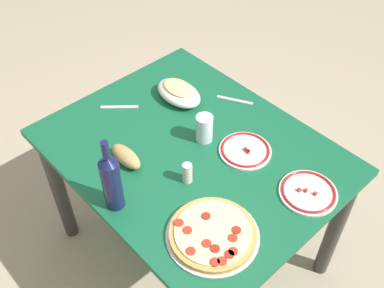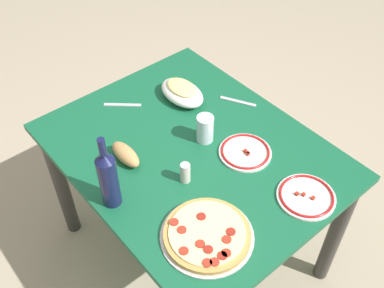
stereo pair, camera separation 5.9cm
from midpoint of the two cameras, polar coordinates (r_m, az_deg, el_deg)
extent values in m
plane|color=tan|center=(2.47, -0.71, -13.03)|extent=(8.00, 8.00, 0.00)
cube|color=#145938|center=(1.87, -0.91, -0.98)|extent=(1.17, 0.93, 0.03)
cylinder|color=#33302D|center=(2.19, 16.83, -9.94)|extent=(0.07, 0.07, 0.73)
cylinder|color=#33302D|center=(2.62, -1.96, 3.72)|extent=(0.07, 0.07, 0.73)
cylinder|color=#33302D|center=(2.33, -17.11, -5.42)|extent=(0.07, 0.07, 0.73)
cylinder|color=#B7B7BC|center=(1.60, 1.52, -11.42)|extent=(0.33, 0.33, 0.01)
cylinder|color=tan|center=(1.59, 1.53, -11.18)|extent=(0.30, 0.30, 0.02)
cylinder|color=beige|center=(1.58, 1.54, -10.94)|extent=(0.27, 0.27, 0.01)
cylinder|color=#B22D1E|center=(1.56, 4.04, -11.70)|extent=(0.03, 0.03, 0.00)
cylinder|color=maroon|center=(1.53, 3.59, -13.67)|extent=(0.03, 0.03, 0.00)
cylinder|color=maroon|center=(1.58, 4.52, -10.74)|extent=(0.03, 0.03, 0.00)
cylinder|color=#B22D1E|center=(1.51, 1.74, -14.61)|extent=(0.03, 0.03, 0.00)
cylinder|color=#B22D1E|center=(1.58, -1.68, -10.77)|extent=(0.03, 0.03, 0.00)
cylinder|color=maroon|center=(1.54, 1.77, -13.02)|extent=(0.03, 0.03, 0.00)
cylinder|color=maroon|center=(1.61, 0.70, -9.05)|extent=(0.03, 0.03, 0.00)
cylinder|color=#B22D1E|center=(1.51, 2.65, -14.47)|extent=(0.03, 0.03, 0.00)
cylinder|color=#B22D1E|center=(1.53, -1.30, -13.31)|extent=(0.03, 0.03, 0.00)
cylinder|color=#B22D1E|center=(1.55, 0.73, -12.39)|extent=(0.03, 0.03, 0.00)
cylinder|color=#B22D1E|center=(1.53, 4.07, -13.33)|extent=(0.03, 0.03, 0.00)
cylinder|color=#B22D1E|center=(1.59, -2.70, -9.86)|extent=(0.03, 0.03, 0.00)
ellipsoid|color=white|center=(2.08, -2.49, 6.41)|extent=(0.24, 0.15, 0.07)
ellipsoid|color=#AD2819|center=(2.07, -2.50, 6.67)|extent=(0.20, 0.12, 0.03)
ellipsoid|color=#EFD684|center=(2.06, -2.51, 7.06)|extent=(0.17, 0.10, 0.02)
cylinder|color=#141942|center=(1.62, -11.04, -5.05)|extent=(0.07, 0.07, 0.22)
cone|color=#141942|center=(1.53, -11.67, -2.05)|extent=(0.07, 0.07, 0.03)
cylinder|color=#141942|center=(1.50, -11.95, -0.75)|extent=(0.03, 0.03, 0.07)
cylinder|color=silver|center=(1.86, 0.65, 1.97)|extent=(0.07, 0.07, 0.12)
cylinder|color=white|center=(1.75, 13.43, -5.99)|extent=(0.22, 0.22, 0.01)
torus|color=red|center=(1.75, 13.47, -5.83)|extent=(0.20, 0.20, 0.01)
cube|color=#AD2819|center=(1.74, 14.26, -6.06)|extent=(0.01, 0.01, 0.01)
cube|color=#AD2819|center=(1.74, 13.13, -5.71)|extent=(0.01, 0.01, 0.01)
cube|color=#AD2819|center=(1.74, 12.33, -5.67)|extent=(0.01, 0.01, 0.01)
cylinder|color=white|center=(1.86, 5.78, -0.87)|extent=(0.21, 0.21, 0.01)
torus|color=red|center=(1.85, 5.80, -0.70)|extent=(0.20, 0.20, 0.01)
cube|color=#AD2819|center=(1.84, 6.15, -1.02)|extent=(0.01, 0.01, 0.01)
cube|color=#AD2819|center=(1.84, 6.14, -0.94)|extent=(0.01, 0.01, 0.01)
cube|color=#AD2819|center=(1.85, 5.81, -0.65)|extent=(0.01, 0.01, 0.01)
ellipsoid|color=tan|center=(1.82, -9.21, -1.58)|extent=(0.16, 0.07, 0.06)
cylinder|color=silver|center=(1.72, -1.59, -3.79)|extent=(0.04, 0.04, 0.07)
cylinder|color=#B7B7BC|center=(1.69, -1.62, -2.82)|extent=(0.04, 0.04, 0.01)
cube|color=#B7B7BC|center=(2.08, -9.91, 4.59)|extent=(0.13, 0.14, 0.00)
cube|color=#B7B7BC|center=(2.10, 4.58, 5.50)|extent=(0.16, 0.10, 0.00)
camera|label=1|loc=(0.03, -90.92, -0.93)|focal=42.48mm
camera|label=2|loc=(0.03, 89.08, 0.93)|focal=42.48mm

